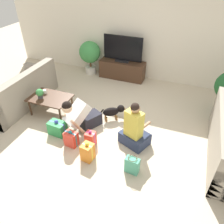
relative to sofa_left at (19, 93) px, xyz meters
The scene contains 17 objects.
ground_plane 2.41m from the sofa_left, ahead, with size 16.00×16.00×0.00m, color beige.
wall_back 3.61m from the sofa_left, 46.42° to the left, with size 8.40×0.06×2.60m.
sofa_left is the anchor object (origin of this frame).
coffee_table 0.95m from the sofa_left, ahead, with size 0.91×0.63×0.42m.
tv_console 2.92m from the sofa_left, 49.76° to the left, with size 1.32×0.43×0.52m.
tv 2.97m from the sofa_left, 49.76° to the left, with size 1.12×0.20×0.73m.
potted_plant_back_left 2.37m from the sofa_left, 68.09° to the left, with size 0.63×0.63×0.99m.
person_kneeling 1.90m from the sofa_left, 10.31° to the right, with size 0.64×0.84×0.81m.
person_sitting 3.04m from the sofa_left, ahead, with size 0.63×0.60×0.96m.
dog 2.38m from the sofa_left, ahead, with size 0.50×0.39×0.34m.
gift_box_a 2.36m from the sofa_left, 17.19° to the right, with size 0.18×0.18×0.35m.
gift_box_b 2.08m from the sofa_left, 23.65° to the right, with size 0.26×0.21×0.36m.
gift_box_c 1.61m from the sofa_left, 23.62° to the right, with size 0.37×0.26×0.35m.
gift_box_d 2.58m from the sofa_left, 23.91° to the right, with size 0.22×0.23×0.40m.
gift_bag_a 3.35m from the sofa_left, 18.02° to the right, with size 0.25×0.17×0.33m.
mug 0.77m from the sofa_left, ahead, with size 0.12×0.08×0.09m.
tabletop_plant 0.82m from the sofa_left, 11.13° to the right, with size 0.17×0.17×0.22m.
Camera 1 is at (1.36, -3.31, 3.03)m, focal length 35.00 mm.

